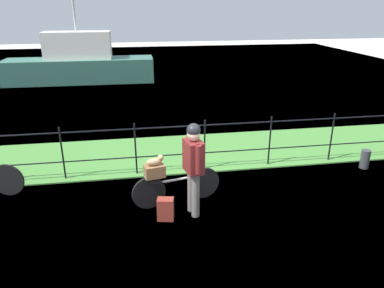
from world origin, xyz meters
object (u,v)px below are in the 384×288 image
at_px(bicycle_main, 176,187).
at_px(terrier_dog, 155,161).
at_px(backpack_on_paving, 166,209).
at_px(moored_boat_near, 80,64).
at_px(cyclist_person, 193,162).
at_px(wooden_crate, 154,171).
at_px(mooring_bollard, 365,159).

distance_m(bicycle_main, terrier_dog, 0.70).
xyz_separation_m(backpack_on_paving, moored_boat_near, (-2.77, 12.22, 0.63)).
distance_m(bicycle_main, cyclist_person, 0.83).
height_order(cyclist_person, moored_boat_near, moored_boat_near).
bearing_deg(moored_boat_near, bicycle_main, -75.55).
bearing_deg(wooden_crate, backpack_on_paving, -72.66).
bearing_deg(wooden_crate, bicycle_main, 11.68).
relative_size(wooden_crate, backpack_on_paving, 0.88).
height_order(wooden_crate, cyclist_person, cyclist_person).
height_order(terrier_dog, mooring_bollard, terrier_dog).
distance_m(terrier_dog, backpack_on_paving, 0.86).
height_order(backpack_on_paving, moored_boat_near, moored_boat_near).
xyz_separation_m(cyclist_person, mooring_bollard, (4.14, 1.24, -0.79)).
distance_m(terrier_dog, moored_boat_near, 12.06).
distance_m(terrier_dog, mooring_bollard, 4.90).
bearing_deg(backpack_on_paving, cyclist_person, -155.09).
height_order(terrier_dog, backpack_on_paving, terrier_dog).
height_order(bicycle_main, wooden_crate, wooden_crate).
bearing_deg(cyclist_person, moored_boat_near, 105.14).
bearing_deg(bicycle_main, mooring_bollard, 10.74).
distance_m(wooden_crate, backpack_on_paving, 0.71).
xyz_separation_m(bicycle_main, mooring_bollard, (4.40, 0.83, -0.12)).
height_order(terrier_dog, cyclist_person, cyclist_person).
bearing_deg(wooden_crate, moored_boat_near, 102.57).
height_order(bicycle_main, moored_boat_near, moored_boat_near).
bearing_deg(terrier_dog, moored_boat_near, 102.69).
bearing_deg(moored_boat_near, terrier_dog, -77.31).
bearing_deg(bicycle_main, cyclist_person, -57.41).
relative_size(terrier_dog, backpack_on_paving, 0.81).
xyz_separation_m(bicycle_main, cyclist_person, (0.26, -0.41, 0.67)).
distance_m(bicycle_main, mooring_bollard, 4.48).
height_order(wooden_crate, backpack_on_paving, wooden_crate).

